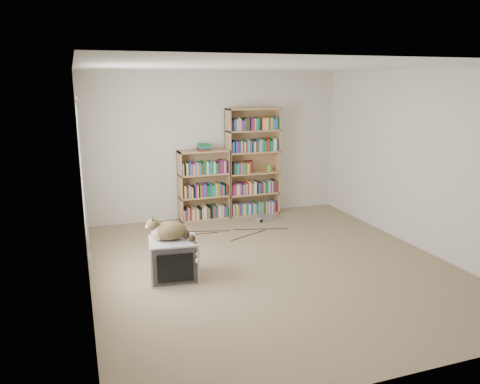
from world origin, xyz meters
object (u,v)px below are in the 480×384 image
object	(u,v)px
cat	(173,234)
bookcase_tall	(253,165)
bookcase_short	(204,188)
dvd_player	(266,218)
crt_tv	(173,259)

from	to	relation	value
cat	bookcase_tall	distance (m)	3.03
bookcase_tall	bookcase_short	size ratio (longest dim) A/B	1.57
bookcase_tall	dvd_player	size ratio (longest dim) A/B	5.54
crt_tv	cat	size ratio (longest dim) A/B	1.03
cat	dvd_player	world-z (taller)	cat
crt_tv	cat	bearing A→B (deg)	-61.40
bookcase_short	dvd_player	distance (m)	1.18
crt_tv	bookcase_short	size ratio (longest dim) A/B	0.52
cat	bookcase_tall	size ratio (longest dim) A/B	0.32
cat	bookcase_short	bearing A→B (deg)	71.56
cat	bookcase_tall	bearing A→B (deg)	55.82
dvd_player	bookcase_tall	bearing A→B (deg)	76.82
crt_tv	dvd_player	distance (m)	2.74
bookcase_short	bookcase_tall	bearing A→B (deg)	-0.03
bookcase_tall	dvd_player	xyz separation A→B (m)	(0.09, -0.44, -0.85)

